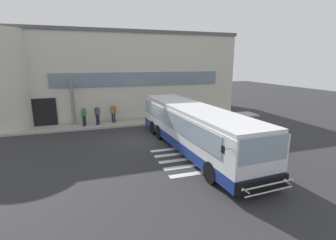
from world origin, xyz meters
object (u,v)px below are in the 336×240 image
passenger_near_column (84,115)px  passenger_at_curb_edge (113,112)px  entry_support_column (73,102)px  passenger_by_doorway (97,114)px  bus_main_foreground (193,129)px

passenger_near_column → passenger_at_curb_edge: same height
entry_support_column → passenger_by_doorway: 2.21m
bus_main_foreground → passenger_near_column: bus_main_foreground is taller
entry_support_column → passenger_near_column: bearing=-41.1°
passenger_near_column → passenger_by_doorway: size_ratio=1.00×
bus_main_foreground → passenger_near_column: size_ratio=7.51×
passenger_near_column → passenger_at_curb_edge: (2.42, 0.43, 0.03)m
entry_support_column → bus_main_foreground: entry_support_column is taller
bus_main_foreground → passenger_by_doorway: bearing=124.6°
bus_main_foreground → passenger_by_doorway: 9.32m
passenger_by_doorway → passenger_near_column: bearing=-175.4°
passenger_near_column → passenger_by_doorway: 1.08m
passenger_at_curb_edge → entry_support_column: bearing=175.3°
entry_support_column → passenger_by_doorway: (1.88, -0.61, -0.98)m
bus_main_foreground → passenger_at_curb_edge: bearing=116.2°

